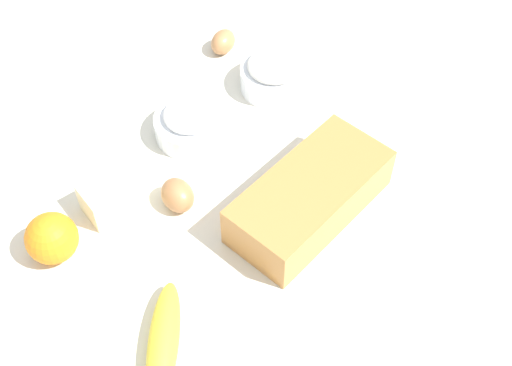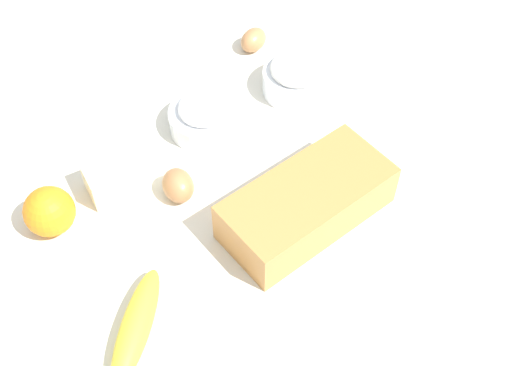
{
  "view_description": "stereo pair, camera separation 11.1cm",
  "coord_description": "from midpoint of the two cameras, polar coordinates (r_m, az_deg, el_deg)",
  "views": [
    {
      "loc": [
        0.57,
        0.41,
        0.91
      ],
      "look_at": [
        0.0,
        0.0,
        0.04
      ],
      "focal_mm": 47.86,
      "sensor_mm": 36.0,
      "label": 1
    },
    {
      "loc": [
        0.5,
        0.49,
        0.91
      ],
      "look_at": [
        0.0,
        0.0,
        0.04
      ],
      "focal_mm": 47.86,
      "sensor_mm": 36.0,
      "label": 2
    }
  ],
  "objects": [
    {
      "name": "ground_plane",
      "position": [
        1.15,
        -2.76,
        -1.73
      ],
      "size": [
        2.4,
        2.4,
        0.02
      ],
      "primitive_type": "cube",
      "color": "silver"
    },
    {
      "name": "loaf_pan",
      "position": [
        1.09,
        1.66,
        -1.29
      ],
      "size": [
        0.29,
        0.16,
        0.08
      ],
      "rotation": [
        0.0,
        0.0,
        -0.11
      ],
      "color": "#B77A3D",
      "rests_on": "ground_plane"
    },
    {
      "name": "flour_bowl",
      "position": [
        1.3,
        -0.95,
        9.0
      ],
      "size": [
        0.13,
        0.13,
        0.07
      ],
      "color": "white",
      "rests_on": "ground_plane"
    },
    {
      "name": "sugar_bowl",
      "position": [
        1.23,
        -8.08,
        4.88
      ],
      "size": [
        0.13,
        0.13,
        0.07
      ],
      "color": "white",
      "rests_on": "ground_plane"
    },
    {
      "name": "banana",
      "position": [
        1.0,
        -10.99,
        -13.1
      ],
      "size": [
        0.18,
        0.14,
        0.04
      ],
      "primitive_type": "ellipsoid",
      "rotation": [
        0.0,
        0.0,
        3.74
      ],
      "color": "yellow",
      "rests_on": "ground_plane"
    },
    {
      "name": "orange_fruit",
      "position": [
        1.11,
        -19.5,
        -4.56
      ],
      "size": [
        0.08,
        0.08,
        0.08
      ],
      "primitive_type": "sphere",
      "color": "orange",
      "rests_on": "ground_plane"
    },
    {
      "name": "butter_block",
      "position": [
        1.15,
        -14.78,
        -1.25
      ],
      "size": [
        0.1,
        0.09,
        0.06
      ],
      "primitive_type": "cube",
      "rotation": [
        0.0,
        0.0,
        -0.29
      ],
      "color": "#F4EDB2",
      "rests_on": "ground_plane"
    },
    {
      "name": "egg_near_butter",
      "position": [
        1.13,
        -9.39,
        -1.19
      ],
      "size": [
        0.07,
        0.08,
        0.05
      ],
      "primitive_type": "ellipsoid",
      "rotation": [
        0.0,
        1.57,
        1.18
      ],
      "color": "#AC7446",
      "rests_on": "ground_plane"
    },
    {
      "name": "egg_beside_bowl",
      "position": [
        1.4,
        -5.09,
        11.56
      ],
      "size": [
        0.07,
        0.06,
        0.04
      ],
      "primitive_type": "ellipsoid",
      "rotation": [
        0.0,
        1.57,
        3.33
      ],
      "color": "#B17748",
      "rests_on": "ground_plane"
    }
  ]
}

